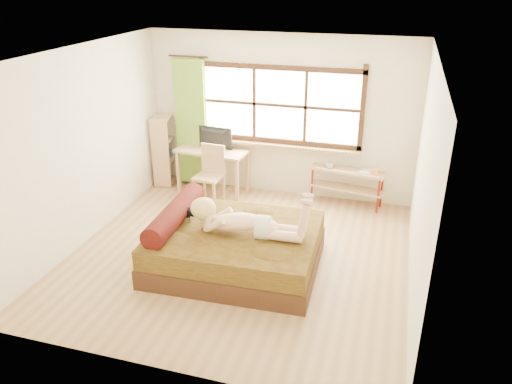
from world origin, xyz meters
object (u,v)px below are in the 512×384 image
(chair, at_px, (211,170))
(pipe_shelf, at_px, (348,179))
(woman, at_px, (245,211))
(bed, at_px, (232,246))
(bookshelf, at_px, (165,149))
(kitten, at_px, (186,211))
(desk, at_px, (212,155))

(chair, bearing_deg, pipe_shelf, 18.19)
(woman, distance_m, pipe_shelf, 2.62)
(pipe_shelf, bearing_deg, bed, -108.40)
(woman, height_order, bookshelf, bookshelf)
(kitten, xyz_separation_m, pipe_shelf, (1.89, 2.23, -0.21))
(desk, relative_size, chair, 1.33)
(kitten, bearing_deg, woman, -11.80)
(woman, distance_m, chair, 2.27)
(pipe_shelf, bearing_deg, bookshelf, -171.20)
(bed, relative_size, kitten, 6.85)
(chair, bearing_deg, woman, -51.79)
(bed, height_order, chair, chair)
(bed, height_order, kitten, bed)
(woman, bearing_deg, pipe_shelf, 64.85)
(bed, relative_size, woman, 1.47)
(desk, bearing_deg, kitten, -72.35)
(bookshelf, bearing_deg, bed, -57.76)
(kitten, xyz_separation_m, bookshelf, (-1.41, 2.25, -0.02))
(bed, bearing_deg, pipe_shelf, 60.37)
(woman, relative_size, chair, 1.55)
(chair, bearing_deg, bed, -55.77)
(woman, bearing_deg, chair, 120.24)
(bed, distance_m, bookshelf, 3.16)
(bed, bearing_deg, desk, 114.50)
(woman, relative_size, kitten, 4.67)
(bed, relative_size, desk, 1.71)
(bed, bearing_deg, bookshelf, 129.34)
(desk, height_order, pipe_shelf, desk)
(desk, bearing_deg, bookshelf, 177.61)
(desk, xyz_separation_m, bookshelf, (-0.97, 0.14, -0.02))
(kitten, distance_m, bookshelf, 2.66)
(desk, bearing_deg, woman, -54.02)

